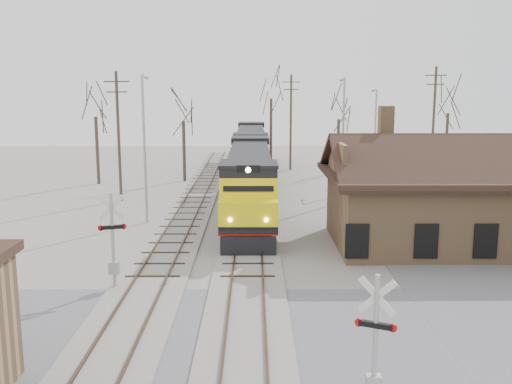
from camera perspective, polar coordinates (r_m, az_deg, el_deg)
The scene contains 20 objects.
ground at distance 21.71m, azimuth -1.01°, elevation -13.81°, with size 140.00×140.00×0.00m, color #9B968C.
road at distance 21.70m, azimuth -1.01°, elevation -13.77°, with size 60.00×9.00×0.03m, color #59595E.
track_main at distance 35.92m, azimuth -0.70°, elevation -3.91°, with size 3.40×90.00×0.24m.
track_siding at distance 36.23m, azimuth -7.85°, elevation -3.88°, with size 3.40×90.00×0.24m.
depot at distance 34.52m, azimuth 19.58°, elevation -1.11°, with size 15.20×9.31×7.90m.
locomotive_lead at distance 39.97m, azimuth -0.65°, elevation 1.13°, with size 3.22×21.58×4.79m.
locomotive_trailing at distance 61.64m, azimuth -0.51°, elevation 4.35°, with size 3.22×21.58×4.54m.
crossbuck_near at distance 16.31m, azimuth 11.80°, elevation -15.23°, with size 1.08×0.54×4.03m.
crossbuck_far at distance 26.15m, azimuth -14.11°, elevation -5.17°, with size 1.21×0.47×4.39m.
streetlight_a at distance 38.38m, azimuth -11.08°, elevation 4.95°, with size 0.25×2.04×9.79m.
streetlight_b at distance 45.20m, azimuth 8.68°, elevation 5.76°, with size 0.25×2.04×9.73m.
streetlight_c at distance 54.04m, azimuth 11.79°, elevation 5.91°, with size 0.25×2.04×8.87m.
utility_pole_a at distance 46.45m, azimuth -13.58°, elevation 5.64°, with size 2.00×0.24×10.24m.
utility_pole_b at distance 63.03m, azimuth 3.50°, elevation 7.12°, with size 2.00×0.24×10.42m.
utility_pole_c at distance 55.43m, azimuth 17.31°, elevation 6.50°, with size 2.00×0.24×10.89m.
tree_a at distance 55.51m, azimuth -15.79°, elevation 8.33°, with size 4.22×4.22×10.35m.
tree_b at distance 55.56m, azimuth -7.30°, elevation 8.04°, with size 3.90×3.90×9.55m.
tree_c at distance 67.43m, azimuth 1.53°, elevation 10.43°, with size 5.19×5.19×12.73m.
tree_d at distance 61.39m, azimuth 8.30°, elevation 8.08°, with size 3.82×3.82×9.35m.
tree_e at distance 63.27m, azimuth 18.70°, elevation 8.43°, with size 4.27×4.27×10.45m.
Camera 1 is at (0.29, -19.82, 8.85)m, focal length 40.00 mm.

